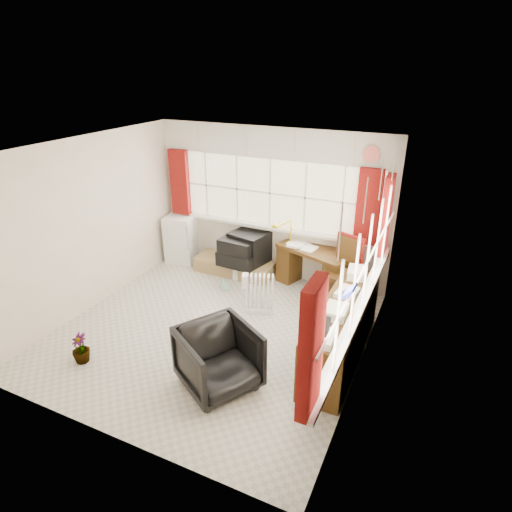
{
  "coord_description": "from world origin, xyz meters",
  "views": [
    {
      "loc": [
        2.62,
        -4.24,
        3.42
      ],
      "look_at": [
        0.41,
        0.55,
        1.0
      ],
      "focal_mm": 30.0,
      "sensor_mm": 36.0,
      "label": 1
    }
  ],
  "objects": [
    {
      "name": "room_walls",
      "position": [
        0.0,
        0.0,
        1.5
      ],
      "size": [
        4.0,
        4.0,
        4.0
      ],
      "color": "beige",
      "rests_on": "ground"
    },
    {
      "name": "hifi_stack",
      "position": [
        -0.4,
        1.58,
        0.48
      ],
      "size": [
        0.68,
        0.46,
        0.47
      ],
      "color": "black",
      "rests_on": "tv_bench"
    },
    {
      "name": "flower_vase",
      "position": [
        -1.15,
        -1.24,
        0.2
      ],
      "size": [
        0.27,
        0.27,
        0.39
      ],
      "primitive_type": "imported",
      "rotation": [
        0.0,
        0.0,
        -0.25
      ],
      "color": "black",
      "rests_on": "ground"
    },
    {
      "name": "window_back",
      "position": [
        0.0,
        1.94,
        0.95
      ],
      "size": [
        3.7,
        0.12,
        3.6
      ],
      "color": "beige",
      "rests_on": "room_walls"
    },
    {
      "name": "overhead_cabinets",
      "position": [
        0.98,
        0.98,
        2.25
      ],
      "size": [
        3.98,
        3.98,
        0.48
      ],
      "color": "silver",
      "rests_on": "room_walls"
    },
    {
      "name": "mini_fridge",
      "position": [
        -1.68,
        1.8,
        0.43
      ],
      "size": [
        0.58,
        0.58,
        0.86
      ],
      "color": "white",
      "rests_on": "ground"
    },
    {
      "name": "file_tray",
      "position": [
        1.6,
        -0.5,
        0.81
      ],
      "size": [
        0.34,
        0.41,
        0.12
      ],
      "primitive_type": "cube",
      "rotation": [
        0.0,
        0.0,
        0.19
      ],
      "color": "black",
      "rests_on": "credenza"
    },
    {
      "name": "crt_tv",
      "position": [
        -0.29,
        1.79,
        0.51
      ],
      "size": [
        0.68,
        0.65,
        0.53
      ],
      "color": "black",
      "rests_on": "tv_bench"
    },
    {
      "name": "desk_lamp",
      "position": [
        0.42,
        1.86,
        0.98
      ],
      "size": [
        0.15,
        0.12,
        0.42
      ],
      "color": "yellow",
      "rests_on": "desk"
    },
    {
      "name": "task_chair",
      "position": [
        1.41,
        1.5,
        0.58
      ],
      "size": [
        0.6,
        0.62,
        1.1
      ],
      "color": "black",
      "rests_on": "ground"
    },
    {
      "name": "radiator",
      "position": [
        0.38,
        0.73,
        0.25
      ],
      "size": [
        0.44,
        0.29,
        0.62
      ],
      "color": "white",
      "rests_on": "ground"
    },
    {
      "name": "window_right",
      "position": [
        1.94,
        0.0,
        0.95
      ],
      "size": [
        0.12,
        3.7,
        3.6
      ],
      "color": "beige",
      "rests_on": "room_walls"
    },
    {
      "name": "ground",
      "position": [
        0.0,
        0.0,
        0.0
      ],
      "size": [
        4.0,
        4.0,
        0.0
      ],
      "primitive_type": "plane",
      "color": "beige",
      "rests_on": "ground"
    },
    {
      "name": "spray_bottle_a",
      "position": [
        -0.41,
        1.49,
        0.15
      ],
      "size": [
        0.14,
        0.14,
        0.3
      ],
      "primitive_type": "imported",
      "rotation": [
        0.0,
        0.0,
        0.26
      ],
      "color": "silver",
      "rests_on": "ground"
    },
    {
      "name": "office_chair",
      "position": [
        0.61,
        -0.9,
        0.37
      ],
      "size": [
        1.11,
        1.1,
        0.74
      ],
      "primitive_type": "imported",
      "rotation": [
        0.0,
        0.0,
        1.02
      ],
      "color": "black",
      "rests_on": "ground"
    },
    {
      "name": "credenza",
      "position": [
        1.73,
        0.2,
        0.39
      ],
      "size": [
        0.5,
        2.0,
        0.85
      ],
      "color": "#4D3112",
      "rests_on": "ground"
    },
    {
      "name": "curtains",
      "position": [
        0.92,
        0.93,
        1.46
      ],
      "size": [
        3.83,
        3.83,
        1.15
      ],
      "color": "maroon",
      "rests_on": "room_walls"
    },
    {
      "name": "spray_bottle_b",
      "position": [
        -0.43,
        1.11,
        0.1
      ],
      "size": [
        0.12,
        0.12,
        0.19
      ],
      "primitive_type": "imported",
      "rotation": [
        0.0,
        0.0,
        -0.45
      ],
      "color": "#86C7B8",
      "rests_on": "ground"
    },
    {
      "name": "desk",
      "position": [
        0.88,
        1.8,
        0.39
      ],
      "size": [
        1.34,
        0.96,
        0.73
      ],
      "color": "#4D3112",
      "rests_on": "ground"
    },
    {
      "name": "tv_bench",
      "position": [
        -0.55,
        1.72,
        0.12
      ],
      "size": [
        1.4,
        0.5,
        0.25
      ],
      "primitive_type": "cube",
      "color": "#A68653",
      "rests_on": "ground"
    }
  ]
}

